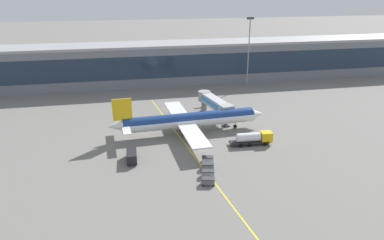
{
  "coord_description": "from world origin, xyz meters",
  "views": [
    {
      "loc": [
        -17.93,
        -77.91,
        38.25
      ],
      "look_at": [
        -0.15,
        8.25,
        4.5
      ],
      "focal_mm": 33.14,
      "sensor_mm": 36.0,
      "label": 1
    }
  ],
  "objects_px": {
    "fuel_tanker": "(254,138)",
    "baggage_cart_2": "(208,166)",
    "lavatory_truck": "(132,156)",
    "baggage_cart_1": "(208,173)",
    "baggage_cart_0": "(208,181)",
    "main_airliner": "(189,120)",
    "baggage_cart_3": "(208,159)"
  },
  "relations": [
    {
      "from": "baggage_cart_1",
      "to": "baggage_cart_3",
      "type": "relative_size",
      "value": 1.0
    },
    {
      "from": "baggage_cart_0",
      "to": "fuel_tanker",
      "type": "bearing_deg",
      "value": 45.82
    },
    {
      "from": "baggage_cart_0",
      "to": "lavatory_truck",
      "type": "bearing_deg",
      "value": 137.47
    },
    {
      "from": "main_airliner",
      "to": "lavatory_truck",
      "type": "bearing_deg",
      "value": -139.74
    },
    {
      "from": "main_airliner",
      "to": "baggage_cart_0",
      "type": "xyz_separation_m",
      "value": [
        -1.41,
        -27.27,
        -3.0
      ]
    },
    {
      "from": "baggage_cart_0",
      "to": "baggage_cart_3",
      "type": "xyz_separation_m",
      "value": [
        2.21,
        9.34,
        0.0
      ]
    },
    {
      "from": "main_airliner",
      "to": "fuel_tanker",
      "type": "distance_m",
      "value": 18.29
    },
    {
      "from": "main_airliner",
      "to": "lavatory_truck",
      "type": "height_order",
      "value": "main_airliner"
    },
    {
      "from": "main_airliner",
      "to": "baggage_cart_3",
      "type": "height_order",
      "value": "main_airliner"
    },
    {
      "from": "main_airliner",
      "to": "fuel_tanker",
      "type": "relative_size",
      "value": 4.03
    },
    {
      "from": "baggage_cart_2",
      "to": "baggage_cart_3",
      "type": "height_order",
      "value": "same"
    },
    {
      "from": "main_airliner",
      "to": "fuel_tanker",
      "type": "height_order",
      "value": "main_airliner"
    },
    {
      "from": "baggage_cart_3",
      "to": "baggage_cart_0",
      "type": "bearing_deg",
      "value": -103.28
    },
    {
      "from": "main_airliner",
      "to": "baggage_cart_2",
      "type": "bearing_deg",
      "value": -89.83
    },
    {
      "from": "fuel_tanker",
      "to": "lavatory_truck",
      "type": "distance_m",
      "value": 31.01
    },
    {
      "from": "baggage_cart_1",
      "to": "baggage_cart_3",
      "type": "distance_m",
      "value": 6.4
    },
    {
      "from": "baggage_cart_0",
      "to": "baggage_cart_2",
      "type": "bearing_deg",
      "value": 76.72
    },
    {
      "from": "baggage_cart_3",
      "to": "lavatory_truck",
      "type": "bearing_deg",
      "value": 166.06
    },
    {
      "from": "lavatory_truck",
      "to": "baggage_cart_0",
      "type": "height_order",
      "value": "lavatory_truck"
    },
    {
      "from": "fuel_tanker",
      "to": "baggage_cart_3",
      "type": "relative_size",
      "value": 3.72
    },
    {
      "from": "baggage_cart_2",
      "to": "baggage_cart_3",
      "type": "xyz_separation_m",
      "value": [
        0.74,
        3.11,
        0.0
      ]
    },
    {
      "from": "lavatory_truck",
      "to": "baggage_cart_2",
      "type": "relative_size",
      "value": 2.0
    },
    {
      "from": "baggage_cart_0",
      "to": "baggage_cart_1",
      "type": "distance_m",
      "value": 3.2
    },
    {
      "from": "fuel_tanker",
      "to": "baggage_cart_2",
      "type": "bearing_deg",
      "value": -144.77
    },
    {
      "from": "fuel_tanker",
      "to": "baggage_cart_3",
      "type": "height_order",
      "value": "fuel_tanker"
    },
    {
      "from": "baggage_cart_0",
      "to": "baggage_cart_2",
      "type": "relative_size",
      "value": 1.0
    },
    {
      "from": "baggage_cart_1",
      "to": "baggage_cart_2",
      "type": "height_order",
      "value": "same"
    },
    {
      "from": "main_airliner",
      "to": "baggage_cart_3",
      "type": "relative_size",
      "value": 15.0
    },
    {
      "from": "fuel_tanker",
      "to": "baggage_cart_2",
      "type": "height_order",
      "value": "fuel_tanker"
    },
    {
      "from": "fuel_tanker",
      "to": "baggage_cart_1",
      "type": "height_order",
      "value": "fuel_tanker"
    },
    {
      "from": "lavatory_truck",
      "to": "baggage_cart_1",
      "type": "distance_m",
      "value": 18.72
    },
    {
      "from": "main_airliner",
      "to": "baggage_cart_0",
      "type": "relative_size",
      "value": 15.0
    }
  ]
}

